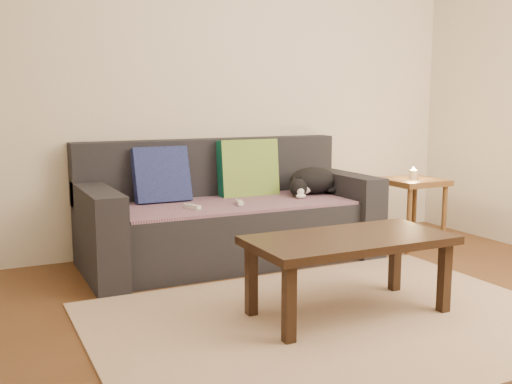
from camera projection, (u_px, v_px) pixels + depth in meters
ground at (351, 332)px, 3.03m from camera, size 4.50×4.50×0.00m
back_wall at (205, 82)px, 4.61m from camera, size 4.50×0.04×2.60m
sofa at (228, 218)px, 4.38m from camera, size 2.10×0.94×0.87m
throw_blanket at (233, 204)px, 4.28m from camera, size 1.66×0.74×0.02m
cushion_navy at (161, 175)px, 4.29m from camera, size 0.40×0.21×0.41m
cushion_green at (248, 170)px, 4.59m from camera, size 0.47×0.17×0.48m
cat at (312, 181)px, 4.65m from camera, size 0.48×0.35×0.21m
wii_remote_a at (192, 207)px, 4.01m from camera, size 0.08×0.15×0.03m
wii_remote_b at (239, 202)px, 4.18m from camera, size 0.07×0.15×0.03m
side_table at (413, 191)px, 4.74m from camera, size 0.44×0.44×0.55m
candle at (413, 174)px, 4.72m from camera, size 0.06×0.06×0.09m
rug at (334, 321)px, 3.16m from camera, size 2.50×1.80×0.01m
coffee_table at (349, 246)px, 3.22m from camera, size 1.10×0.55×0.44m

